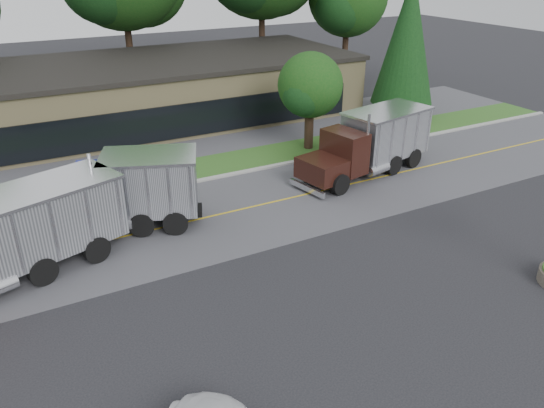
% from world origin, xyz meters
% --- Properties ---
extents(ground, '(140.00, 140.00, 0.00)m').
position_xyz_m(ground, '(0.00, 0.00, 0.00)').
color(ground, '#2C2C30').
rests_on(ground, ground).
extents(road, '(60.00, 8.00, 0.02)m').
position_xyz_m(road, '(0.00, 9.00, 0.00)').
color(road, slate).
rests_on(road, ground).
extents(center_line, '(60.00, 0.12, 0.01)m').
position_xyz_m(center_line, '(0.00, 9.00, 0.00)').
color(center_line, gold).
rests_on(center_line, ground).
extents(curb, '(60.00, 0.30, 0.12)m').
position_xyz_m(curb, '(0.00, 13.20, 0.00)').
color(curb, '#9E9E99').
rests_on(curb, ground).
extents(grass_verge, '(60.00, 3.40, 0.03)m').
position_xyz_m(grass_verge, '(0.00, 15.00, 0.00)').
color(grass_verge, '#336522').
rests_on(grass_verge, ground).
extents(far_parking, '(60.00, 7.00, 0.02)m').
position_xyz_m(far_parking, '(0.00, 20.00, 0.00)').
color(far_parking, slate).
rests_on(far_parking, ground).
extents(strip_mall, '(32.00, 12.00, 4.00)m').
position_xyz_m(strip_mall, '(2.00, 26.00, 2.00)').
color(strip_mall, tan).
rests_on(strip_mall, ground).
extents(tree_far_e, '(7.88, 7.42, 11.24)m').
position_xyz_m(tree_far_e, '(24.12, 31.09, 7.17)').
color(tree_far_e, '#382619').
rests_on(tree_far_e, ground).
extents(evergreen_right, '(4.53, 4.53, 10.29)m').
position_xyz_m(evergreen_right, '(20.00, 18.00, 5.65)').
color(evergreen_right, '#382619').
rests_on(evergreen_right, ground).
extents(tree_verge, '(4.20, 3.96, 6.00)m').
position_xyz_m(tree_verge, '(10.06, 15.05, 3.81)').
color(tree_verge, '#382619').
rests_on(tree_verge, ground).
extents(dump_truck_red, '(10.78, 5.63, 3.36)m').
position_xyz_m(dump_truck_red, '(-7.88, 7.61, 1.81)').
color(dump_truck_red, black).
rests_on(dump_truck_red, ground).
extents(dump_truck_blue, '(7.35, 4.84, 3.36)m').
position_xyz_m(dump_truck_blue, '(-2.56, 9.93, 1.80)').
color(dump_truck_blue, black).
rests_on(dump_truck_blue, ground).
extents(dump_truck_maroon, '(8.76, 4.13, 3.36)m').
position_xyz_m(dump_truck_maroon, '(10.99, 10.02, 1.81)').
color(dump_truck_maroon, black).
rests_on(dump_truck_maroon, ground).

